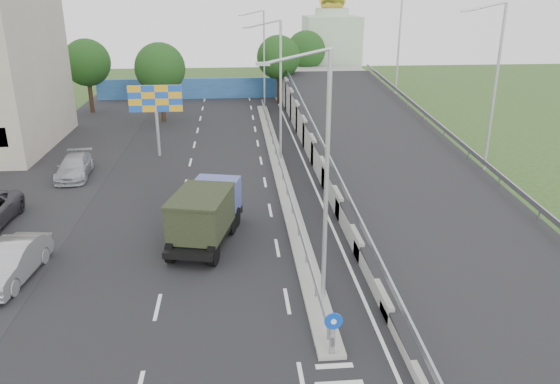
{
  "coord_description": "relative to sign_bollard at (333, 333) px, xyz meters",
  "views": [
    {
      "loc": [
        -3.2,
        -13.54,
        12.13
      ],
      "look_at": [
        -0.87,
        13.18,
        2.2
      ],
      "focal_mm": 35.0,
      "sensor_mm": 36.0,
      "label": 1
    }
  ],
  "objects": [
    {
      "name": "parked_car_b",
      "position": [
        -13.22,
        6.78,
        -0.2
      ],
      "size": [
        2.31,
        5.19,
        1.66
      ],
      "primitive_type": "imported",
      "rotation": [
        0.0,
        0.0,
        -0.11
      ],
      "color": "#96969B",
      "rests_on": "ground"
    },
    {
      "name": "overpass_ramp",
      "position": [
        7.5,
        21.83,
        0.72
      ],
      "size": [
        10.0,
        50.0,
        3.5
      ],
      "color": "gray",
      "rests_on": "ground"
    },
    {
      "name": "parking_strip",
      "position": [
        -16.0,
        17.83,
        -1.03
      ],
      "size": [
        8.0,
        90.0,
        0.05
      ],
      "primitive_type": "cube",
      "color": "black",
      "rests_on": "ground"
    },
    {
      "name": "tree_median_far",
      "position": [
        2.0,
        45.83,
        4.14
      ],
      "size": [
        4.8,
        4.8,
        7.6
      ],
      "color": "black",
      "rests_on": "ground"
    },
    {
      "name": "billboard",
      "position": [
        -9.0,
        25.83,
        3.15
      ],
      "size": [
        4.0,
        0.24,
        5.5
      ],
      "color": "#B2B5B7",
      "rests_on": "ground"
    },
    {
      "name": "lamp_post_mid",
      "position": [
        0.11,
        23.83,
        4.77
      ],
      "size": [
        2.74,
        0.18,
        10.08
      ],
      "color": "#B2B5B7",
      "rests_on": "median"
    },
    {
      "name": "lamp_post_near",
      "position": [
        0.11,
        3.83,
        4.77
      ],
      "size": [
        2.74,
        0.18,
        10.08
      ],
      "color": "#B2B5B7",
      "rests_on": "median"
    },
    {
      "name": "dump_truck",
      "position": [
        -4.71,
        10.04,
        0.55
      ],
      "size": [
        3.82,
        6.87,
        2.87
      ],
      "rotation": [
        0.0,
        0.0,
        -0.24
      ],
      "color": "black",
      "rests_on": "ground"
    },
    {
      "name": "tree_left_mid",
      "position": [
        -10.0,
        37.83,
        4.14
      ],
      "size": [
        4.8,
        4.8,
        7.6
      ],
      "color": "black",
      "rests_on": "ground"
    },
    {
      "name": "tree_ramp_far",
      "position": [
        6.0,
        52.83,
        4.14
      ],
      "size": [
        4.8,
        4.8,
        7.6
      ],
      "color": "black",
      "rests_on": "ground"
    },
    {
      "name": "tree_left_far",
      "position": [
        -18.0,
        42.83,
        4.14
      ],
      "size": [
        4.8,
        4.8,
        7.6
      ],
      "color": "black",
      "rests_on": "ground"
    },
    {
      "name": "parked_car_d",
      "position": [
        -14.2,
        21.15,
        -0.31
      ],
      "size": [
        2.37,
        5.13,
        1.45
      ],
      "primitive_type": "imported",
      "rotation": [
        0.0,
        0.0,
        0.07
      ],
      "color": "#A0A2A9",
      "rests_on": "ground"
    },
    {
      "name": "church",
      "position": [
        10.0,
        57.83,
        4.28
      ],
      "size": [
        7.0,
        7.0,
        13.8
      ],
      "color": "#B2CCAD",
      "rests_on": "ground"
    },
    {
      "name": "sign_bollard",
      "position": [
        0.0,
        0.0,
        0.0
      ],
      "size": [
        0.64,
        0.23,
        1.67
      ],
      "color": "black",
      "rests_on": "median"
    },
    {
      "name": "median",
      "position": [
        0.0,
        21.83,
        -0.93
      ],
      "size": [
        1.0,
        44.0,
        0.2
      ],
      "primitive_type": "cube",
      "color": "gray",
      "rests_on": "ground"
    },
    {
      "name": "road_surface",
      "position": [
        -3.0,
        17.83,
        -1.03
      ],
      "size": [
        26.0,
        90.0,
        0.04
      ],
      "primitive_type": "cube",
      "color": "black",
      "rests_on": "ground"
    },
    {
      "name": "blue_wall",
      "position": [
        -4.0,
        49.83,
        0.17
      ],
      "size": [
        30.0,
        0.5,
        2.4
      ],
      "primitive_type": "cube",
      "color": "#244C84",
      "rests_on": "ground"
    },
    {
      "name": "lamp_post_far",
      "position": [
        0.11,
        43.83,
        4.77
      ],
      "size": [
        2.74,
        0.18,
        10.08
      ],
      "color": "#B2B5B7",
      "rests_on": "median"
    },
    {
      "name": "median_guardrail",
      "position": [
        0.0,
        21.83,
        -0.28
      ],
      "size": [
        0.09,
        44.0,
        0.71
      ],
      "color": "gray",
      "rests_on": "median"
    }
  ]
}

